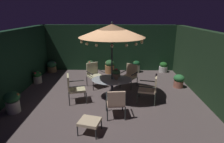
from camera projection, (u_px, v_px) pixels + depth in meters
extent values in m
cube|color=#584A49|center=(107.00, 98.00, 6.95)|extent=(7.45, 7.56, 0.02)
cube|color=#17321E|center=(110.00, 48.00, 10.04)|extent=(7.45, 0.30, 2.43)
cube|color=#143220|center=(8.00, 66.00, 6.65)|extent=(0.30, 7.56, 2.43)
cube|color=#1D331D|center=(209.00, 67.00, 6.51)|extent=(0.30, 7.56, 2.43)
cylinder|color=#2B2934|center=(112.00, 97.00, 6.96)|extent=(0.59, 0.59, 0.03)
cylinder|color=#2B2934|center=(112.00, 89.00, 6.85)|extent=(0.09, 0.09, 0.70)
ellipsoid|color=#A3ABAF|center=(112.00, 80.00, 6.74)|extent=(1.48, 1.12, 0.03)
cylinder|color=#293133|center=(112.00, 67.00, 6.60)|extent=(0.06, 0.06, 2.40)
cone|color=tan|center=(112.00, 31.00, 6.21)|extent=(2.26, 2.26, 0.43)
sphere|color=#293133|center=(112.00, 23.00, 6.14)|extent=(0.07, 0.07, 0.07)
sphere|color=#F9DB8C|center=(142.00, 40.00, 6.34)|extent=(0.09, 0.09, 0.09)
sphere|color=#F9DB8C|center=(139.00, 39.00, 6.67)|extent=(0.09, 0.09, 0.09)
sphere|color=#F9DB8C|center=(132.00, 38.00, 6.99)|extent=(0.09, 0.09, 0.09)
sphere|color=#F9DB8C|center=(122.00, 37.00, 7.23)|extent=(0.09, 0.09, 0.09)
sphere|color=#F9DB8C|center=(112.00, 37.00, 7.31)|extent=(0.09, 0.09, 0.09)
sphere|color=#F9DB8C|center=(102.00, 37.00, 7.23)|extent=(0.09, 0.09, 0.09)
sphere|color=#F9DB8C|center=(94.00, 38.00, 7.05)|extent=(0.09, 0.09, 0.09)
sphere|color=#F9DB8C|center=(85.00, 39.00, 6.68)|extent=(0.09, 0.09, 0.09)
sphere|color=#F9DB8C|center=(82.00, 40.00, 6.36)|extent=(0.09, 0.09, 0.09)
sphere|color=#F9DB8C|center=(81.00, 42.00, 5.98)|extent=(0.09, 0.09, 0.09)
sphere|color=#F9DB8C|center=(87.00, 44.00, 5.63)|extent=(0.09, 0.09, 0.09)
sphere|color=#F9DB8C|center=(96.00, 45.00, 5.42)|extent=(0.09, 0.09, 0.09)
sphere|color=#F9DB8C|center=(112.00, 46.00, 5.32)|extent=(0.09, 0.09, 0.09)
sphere|color=#F9DB8C|center=(127.00, 45.00, 5.41)|extent=(0.09, 0.09, 0.09)
sphere|color=#F9DB8C|center=(136.00, 44.00, 5.61)|extent=(0.09, 0.09, 0.09)
sphere|color=#F9DB8C|center=(142.00, 42.00, 5.91)|extent=(0.09, 0.09, 0.09)
cylinder|color=#83694D|center=(116.00, 78.00, 6.73)|extent=(0.13, 0.13, 0.11)
cylinder|color=#7C644E|center=(116.00, 75.00, 6.70)|extent=(0.29, 0.29, 0.10)
ellipsoid|color=#2D5636|center=(116.00, 72.00, 6.66)|extent=(0.30, 0.30, 0.18)
sphere|color=#C93143|center=(116.00, 70.00, 6.64)|extent=(0.10, 0.10, 0.10)
cylinder|color=#29292B|center=(131.00, 86.00, 7.55)|extent=(0.04, 0.04, 0.40)
cylinder|color=#29292B|center=(120.00, 83.00, 7.83)|extent=(0.04, 0.04, 0.40)
cylinder|color=#29292B|center=(137.00, 82.00, 7.97)|extent=(0.04, 0.04, 0.40)
cylinder|color=#29292B|center=(127.00, 79.00, 8.25)|extent=(0.04, 0.04, 0.40)
cube|color=beige|center=(129.00, 77.00, 7.83)|extent=(0.72, 0.73, 0.07)
cube|color=beige|center=(132.00, 69.00, 7.95)|extent=(0.46, 0.33, 0.48)
cylinder|color=#29292B|center=(135.00, 74.00, 7.63)|extent=(0.31, 0.45, 0.04)
cylinder|color=#29292B|center=(124.00, 72.00, 7.91)|extent=(0.31, 0.45, 0.04)
cylinder|color=#2E2A2B|center=(105.00, 83.00, 7.81)|extent=(0.04, 0.04, 0.43)
cylinder|color=#2E2A2B|center=(93.00, 85.00, 7.53)|extent=(0.04, 0.04, 0.43)
cylinder|color=#2E2A2B|center=(98.00, 79.00, 8.28)|extent=(0.04, 0.04, 0.43)
cylinder|color=#2E2A2B|center=(87.00, 81.00, 8.00)|extent=(0.04, 0.04, 0.43)
cube|color=beige|center=(95.00, 76.00, 7.83)|extent=(0.76, 0.77, 0.07)
cube|color=beige|center=(92.00, 68.00, 7.97)|extent=(0.46, 0.34, 0.50)
cylinder|color=#2E2A2B|center=(101.00, 71.00, 7.91)|extent=(0.35, 0.48, 0.04)
cylinder|color=#2E2A2B|center=(90.00, 73.00, 7.63)|extent=(0.35, 0.48, 0.04)
cylinder|color=#302F2F|center=(85.00, 92.00, 6.91)|extent=(0.04, 0.04, 0.42)
cylinder|color=#302F2F|center=(86.00, 98.00, 6.43)|extent=(0.04, 0.04, 0.42)
cylinder|color=#302F2F|center=(69.00, 94.00, 6.78)|extent=(0.04, 0.04, 0.42)
cylinder|color=#302F2F|center=(69.00, 100.00, 6.29)|extent=(0.04, 0.04, 0.42)
cube|color=beige|center=(77.00, 90.00, 6.53)|extent=(0.68, 0.65, 0.07)
cube|color=beige|center=(68.00, 82.00, 6.37)|extent=(0.19, 0.50, 0.51)
cylinder|color=#302F2F|center=(76.00, 81.00, 6.70)|extent=(0.54, 0.18, 0.04)
cylinder|color=#302F2F|center=(77.00, 86.00, 6.21)|extent=(0.54, 0.18, 0.04)
cylinder|color=#2B3030|center=(106.00, 105.00, 5.95)|extent=(0.04, 0.04, 0.42)
cylinder|color=#2B3030|center=(123.00, 104.00, 5.99)|extent=(0.04, 0.04, 0.42)
cylinder|color=#2B3030|center=(107.00, 115.00, 5.39)|extent=(0.04, 0.04, 0.42)
cylinder|color=#2B3030|center=(125.00, 114.00, 5.43)|extent=(0.04, 0.04, 0.42)
cube|color=beige|center=(115.00, 102.00, 5.62)|extent=(0.57, 0.62, 0.07)
cube|color=beige|center=(116.00, 99.00, 5.27)|extent=(0.51, 0.11, 0.43)
cylinder|color=#2B3030|center=(107.00, 96.00, 5.53)|extent=(0.09, 0.56, 0.04)
cylinder|color=#2B3030|center=(124.00, 95.00, 5.57)|extent=(0.09, 0.56, 0.04)
cylinder|color=#2A322C|center=(137.00, 99.00, 6.39)|extent=(0.04, 0.04, 0.42)
cylinder|color=#2A322C|center=(139.00, 92.00, 6.94)|extent=(0.04, 0.04, 0.42)
cylinder|color=#2A322C|center=(155.00, 101.00, 6.25)|extent=(0.04, 0.04, 0.42)
cylinder|color=#2A322C|center=(155.00, 93.00, 6.80)|extent=(0.04, 0.04, 0.42)
cube|color=beige|center=(147.00, 90.00, 6.52)|extent=(0.70, 0.70, 0.07)
cube|color=beige|center=(156.00, 83.00, 6.37)|extent=(0.19, 0.57, 0.49)
cylinder|color=#2A322C|center=(147.00, 87.00, 6.18)|extent=(0.56, 0.16, 0.04)
cylinder|color=#2A322C|center=(148.00, 81.00, 6.74)|extent=(0.56, 0.16, 0.04)
cylinder|color=#2D3132|center=(84.00, 122.00, 5.16)|extent=(0.03, 0.03, 0.29)
cylinder|color=#2D3132|center=(101.00, 124.00, 5.03)|extent=(0.03, 0.03, 0.29)
cylinder|color=#2D3132|center=(78.00, 131.00, 4.75)|extent=(0.03, 0.03, 0.29)
cylinder|color=#2D3132|center=(96.00, 134.00, 4.62)|extent=(0.03, 0.03, 0.29)
cube|color=beige|center=(90.00, 122.00, 4.83)|extent=(0.63, 0.59, 0.08)
cylinder|color=beige|center=(136.00, 69.00, 9.85)|extent=(0.37, 0.37, 0.39)
ellipsoid|color=#164B26|center=(136.00, 63.00, 9.76)|extent=(0.37, 0.37, 0.26)
sphere|color=orange|center=(139.00, 62.00, 9.72)|extent=(0.07, 0.07, 0.07)
sphere|color=orange|center=(137.00, 62.00, 9.89)|extent=(0.10, 0.10, 0.10)
sphere|color=#DD8446|center=(135.00, 62.00, 9.82)|extent=(0.09, 0.09, 0.09)
sphere|color=orange|center=(134.00, 62.00, 9.71)|extent=(0.07, 0.07, 0.07)
sphere|color=#EE7544|center=(137.00, 63.00, 9.66)|extent=(0.10, 0.10, 0.10)
cylinder|color=olive|center=(52.00, 69.00, 9.92)|extent=(0.47, 0.47, 0.29)
ellipsoid|color=#28643C|center=(51.00, 64.00, 9.83)|extent=(0.50, 0.50, 0.35)
sphere|color=#AF327E|center=(55.00, 63.00, 9.77)|extent=(0.06, 0.06, 0.06)
sphere|color=#B92A80|center=(52.00, 63.00, 9.97)|extent=(0.10, 0.10, 0.10)
sphere|color=#B23D87|center=(49.00, 63.00, 9.83)|extent=(0.10, 0.10, 0.10)
sphere|color=#AB3C75|center=(51.00, 63.00, 9.68)|extent=(0.08, 0.08, 0.08)
cylinder|color=tan|center=(91.00, 68.00, 10.00)|extent=(0.35, 0.35, 0.37)
ellipsoid|color=#284526|center=(90.00, 63.00, 9.91)|extent=(0.36, 0.36, 0.25)
sphere|color=red|center=(92.00, 63.00, 9.92)|extent=(0.07, 0.07, 0.07)
sphere|color=red|center=(90.00, 62.00, 10.01)|extent=(0.07, 0.07, 0.07)
sphere|color=red|center=(88.00, 62.00, 9.91)|extent=(0.09, 0.09, 0.09)
sphere|color=red|center=(90.00, 62.00, 9.76)|extent=(0.09, 0.09, 0.09)
cylinder|color=beige|center=(13.00, 107.00, 5.89)|extent=(0.41, 0.41, 0.39)
ellipsoid|color=#235D30|center=(12.00, 97.00, 5.79)|extent=(0.49, 0.49, 0.35)
sphere|color=orange|center=(18.00, 94.00, 5.77)|extent=(0.09, 0.09, 0.09)
sphere|color=orange|center=(15.00, 93.00, 5.89)|extent=(0.08, 0.08, 0.08)
sphere|color=orange|center=(9.00, 94.00, 5.91)|extent=(0.09, 0.09, 0.09)
sphere|color=orange|center=(5.00, 99.00, 5.64)|extent=(0.09, 0.09, 0.09)
sphere|color=orange|center=(10.00, 97.00, 5.66)|extent=(0.10, 0.10, 0.10)
cylinder|color=#A26A3E|center=(110.00, 69.00, 9.73)|extent=(0.48, 0.48, 0.41)
ellipsoid|color=#2F6132|center=(110.00, 63.00, 9.63)|extent=(0.47, 0.47, 0.33)
sphere|color=#E94361|center=(113.00, 63.00, 9.61)|extent=(0.09, 0.09, 0.09)
sphere|color=#D1516D|center=(110.00, 62.00, 9.74)|extent=(0.09, 0.09, 0.09)
sphere|color=#E66069|center=(106.00, 63.00, 9.58)|extent=(0.07, 0.07, 0.07)
sphere|color=#EB456A|center=(110.00, 63.00, 9.52)|extent=(0.07, 0.07, 0.07)
cylinder|color=#A15C49|center=(178.00, 84.00, 7.89)|extent=(0.39, 0.39, 0.28)
ellipsoid|color=#2C7239|center=(179.00, 78.00, 7.81)|extent=(0.44, 0.44, 0.31)
sphere|color=silver|center=(182.00, 77.00, 7.76)|extent=(0.08, 0.08, 0.08)
sphere|color=silver|center=(179.00, 77.00, 7.92)|extent=(0.10, 0.10, 0.10)
sphere|color=silver|center=(176.00, 77.00, 7.84)|extent=(0.07, 0.07, 0.07)
sphere|color=beige|center=(178.00, 79.00, 7.68)|extent=(0.07, 0.07, 0.07)
sphere|color=silver|center=(182.00, 79.00, 7.68)|extent=(0.07, 0.07, 0.07)
cylinder|color=beige|center=(38.00, 80.00, 8.36)|extent=(0.36, 0.36, 0.32)
ellipsoid|color=#1E6127|center=(37.00, 74.00, 8.28)|extent=(0.37, 0.37, 0.26)
sphere|color=#CF3837|center=(40.00, 73.00, 8.23)|extent=(0.08, 0.08, 0.08)
sphere|color=#C52843|center=(38.00, 71.00, 8.39)|extent=(0.06, 0.06, 0.06)
sphere|color=red|center=(33.00, 72.00, 8.27)|extent=(0.06, 0.06, 0.06)
sphere|color=red|center=(35.00, 73.00, 8.12)|extent=(0.08, 0.08, 0.08)
cylinder|color=silver|center=(163.00, 69.00, 9.90)|extent=(0.44, 0.44, 0.30)
ellipsoid|color=#236124|center=(163.00, 65.00, 9.83)|extent=(0.40, 0.40, 0.28)
sphere|color=#DDBF53|center=(165.00, 64.00, 9.85)|extent=(0.09, 0.09, 0.09)
sphere|color=yellow|center=(161.00, 64.00, 9.96)|extent=(0.07, 0.07, 0.07)
sphere|color=#EDD54B|center=(163.00, 64.00, 9.70)|extent=(0.07, 0.07, 0.07)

